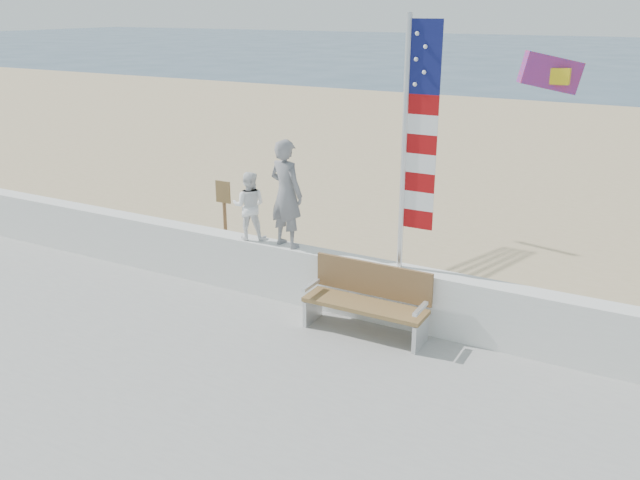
{
  "coord_description": "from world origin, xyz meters",
  "views": [
    {
      "loc": [
        4.75,
        -6.57,
        4.67
      ],
      "look_at": [
        0.2,
        1.8,
        1.35
      ],
      "focal_mm": 38.0,
      "sensor_mm": 36.0,
      "label": 1
    }
  ],
  "objects_px": {
    "adult": "(286,194)",
    "flag": "(413,136)",
    "child": "(249,206)",
    "bench": "(368,299)"
  },
  "relations": [
    {
      "from": "adult",
      "to": "child",
      "type": "distance_m",
      "value": 0.75
    },
    {
      "from": "child",
      "to": "flag",
      "type": "relative_size",
      "value": 0.32
    },
    {
      "from": "adult",
      "to": "bench",
      "type": "distance_m",
      "value": 2.09
    },
    {
      "from": "flag",
      "to": "bench",
      "type": "bearing_deg",
      "value": -132.13
    },
    {
      "from": "adult",
      "to": "flag",
      "type": "distance_m",
      "value": 2.29
    },
    {
      "from": "adult",
      "to": "flag",
      "type": "bearing_deg",
      "value": -166.25
    },
    {
      "from": "bench",
      "to": "child",
      "type": "bearing_deg",
      "value": 168.88
    },
    {
      "from": "adult",
      "to": "child",
      "type": "xyz_separation_m",
      "value": [
        -0.7,
        0.0,
        -0.29
      ]
    },
    {
      "from": "adult",
      "to": "child",
      "type": "height_order",
      "value": "adult"
    },
    {
      "from": "adult",
      "to": "bench",
      "type": "xyz_separation_m",
      "value": [
        1.62,
        -0.45,
        -1.24
      ]
    }
  ]
}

